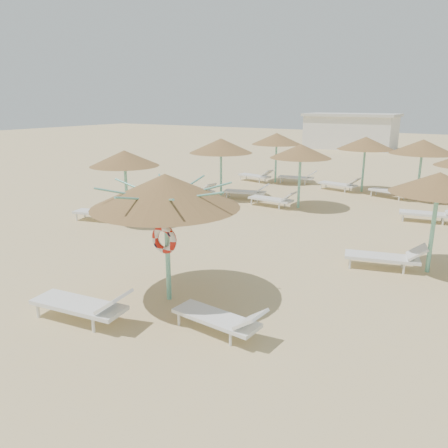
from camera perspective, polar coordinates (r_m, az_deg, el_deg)
The scene contains 6 objects.
ground at distance 10.17m, azimuth -8.12°, elevation -9.67°, with size 120.00×120.00×0.00m, color tan.
main_palapa at distance 9.37m, azimuth -7.67°, elevation 4.27°, with size 3.20×3.20×2.87m.
lounger_main_a at distance 9.39m, azimuth -17.81°, elevation -9.99°, with size 2.25×0.94×0.80m.
lounger_main_b at distance 8.54m, azimuth -0.37°, elevation -12.21°, with size 1.97×0.73×0.70m.
palapa_field at distance 18.25m, azimuth 18.35°, elevation 8.55°, with size 18.67×13.15×2.72m.
service_hut at distance 43.74m, azimuth 16.20°, elevation 11.58°, with size 8.40×4.40×3.25m.
Camera 1 is at (6.00, -6.98, 4.33)m, focal length 35.00 mm.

